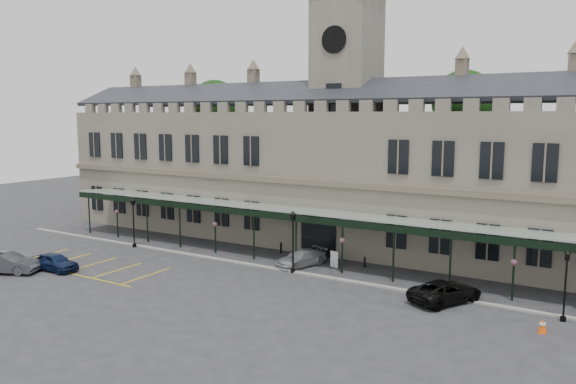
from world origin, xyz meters
The scene contains 20 objects.
ground centered at (0.00, 0.00, 0.00)m, with size 140.00×140.00×0.00m, color #2C2C2F.
station_building centered at (0.00, 15.91, 6.47)m, with size 60.00×10.36×17.30m.
clock_tower centered at (0.00, 16.00, 13.11)m, with size 5.60×5.60×24.80m.
canopy centered at (0.00, 7.46, 2.40)m, with size 50.00×4.10×4.30m.
kerb centered at (0.00, 5.50, 0.06)m, with size 60.00×0.40×0.12m, color gray.
parking_markings centered at (-14.00, -1.50, 0.00)m, with size 16.00×6.00×0.01m, color gold, non-canonical shape.
tree_behind_left centered at (-22.00, 25.00, 12.81)m, with size 6.00×6.00×16.00m.
tree_behind_mid centered at (8.00, 25.00, 12.81)m, with size 6.00×6.00×16.00m.
lamp_post_left centered at (-15.62, 5.17, 2.68)m, with size 0.43×0.43×4.51m.
lamp_post_mid centered at (0.78, 5.44, 2.82)m, with size 0.45×0.45×4.75m.
lamp_post_right centered at (19.16, 4.89, 2.52)m, with size 0.40×0.40×4.24m.
traffic_cone centered at (18.37, 2.40, 0.38)m, with size 0.49×0.49×0.78m.
sign_board centered at (2.75, 8.40, 0.62)m, with size 0.73×0.24×1.27m.
bollard_left centered at (-3.19, 10.10, 0.46)m, with size 0.16×0.16×0.92m, color black.
bollard_right centered at (4.77, 9.65, 0.41)m, with size 0.14×0.14×0.81m, color black.
car_left_a centered at (-15.00, -3.47, 0.69)m, with size 1.62×4.03×1.37m, color #0D193C.
car_left_b centered at (-17.50, -5.76, 0.78)m, with size 1.64×4.72×1.55m, color #373A3F.
car_taxi centered at (0.36, 7.38, 0.64)m, with size 1.79×4.41×1.28m, color #A4A6AC.
car_van centered at (12.43, 4.71, 0.70)m, with size 2.31×5.01×1.39m, color black.
person_b centered at (-17.66, -6.07, 0.83)m, with size 0.80×0.62×1.65m, color black.
Camera 1 is at (21.66, -29.71, 11.75)m, focal length 35.00 mm.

